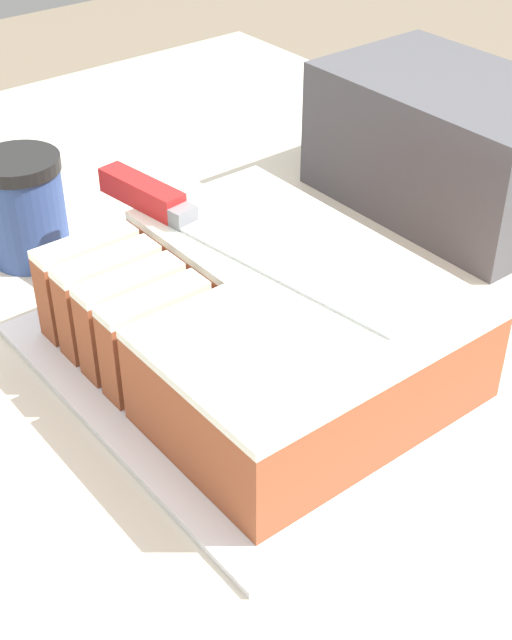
# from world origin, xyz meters

# --- Properties ---
(cake_board) EXTENTS (0.35, 0.29, 0.01)m
(cake_board) POSITION_xyz_m (-0.02, 0.04, 0.96)
(cake_board) COLOR silver
(cake_board) RESTS_ON countertop
(cake) EXTENTS (0.30, 0.24, 0.08)m
(cake) POSITION_xyz_m (-0.01, 0.04, 1.00)
(cake) COLOR #994C2D
(cake) RESTS_ON cake_board
(knife) EXTENTS (0.32, 0.06, 0.02)m
(knife) POSITION_xyz_m (-0.13, 0.04, 1.05)
(knife) COLOR silver
(knife) RESTS_ON cake
(coffee_cup) EXTENTS (0.08, 0.08, 0.10)m
(coffee_cup) POSITION_xyz_m (-0.28, -0.02, 1.01)
(coffee_cup) COLOR #334C8C
(coffee_cup) RESTS_ON countertop
(storage_box) EXTENTS (0.27, 0.17, 0.14)m
(storage_box) POSITION_xyz_m (-0.11, 0.37, 1.02)
(storage_box) COLOR #47474C
(storage_box) RESTS_ON countertop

